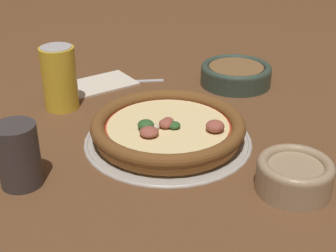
{
  "coord_description": "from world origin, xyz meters",
  "views": [
    {
      "loc": [
        0.65,
        0.26,
        0.39
      ],
      "look_at": [
        0.0,
        0.0,
        0.03
      ],
      "focal_mm": 50.0,
      "sensor_mm": 36.0,
      "label": 1
    }
  ],
  "objects_px": {
    "bowl_near": "(294,174)",
    "beverage_can": "(59,78)",
    "drinking_cup": "(18,155)",
    "pizza": "(168,127)",
    "napkin": "(96,84)",
    "pizza_tray": "(168,139)",
    "fork": "(116,82)",
    "bowl_far": "(236,73)"
  },
  "relations": [
    {
      "from": "bowl_near",
      "to": "beverage_can",
      "type": "relative_size",
      "value": 0.88
    },
    {
      "from": "beverage_can",
      "to": "bowl_near",
      "type": "bearing_deg",
      "value": 76.45
    },
    {
      "from": "drinking_cup",
      "to": "beverage_can",
      "type": "distance_m",
      "value": 0.26
    },
    {
      "from": "pizza",
      "to": "napkin",
      "type": "bearing_deg",
      "value": -125.19
    },
    {
      "from": "pizza_tray",
      "to": "napkin",
      "type": "bearing_deg",
      "value": -125.15
    },
    {
      "from": "beverage_can",
      "to": "fork",
      "type": "bearing_deg",
      "value": 166.27
    },
    {
      "from": "bowl_near",
      "to": "napkin",
      "type": "bearing_deg",
      "value": -116.97
    },
    {
      "from": "pizza",
      "to": "beverage_can",
      "type": "relative_size",
      "value": 2.12
    },
    {
      "from": "bowl_near",
      "to": "drinking_cup",
      "type": "relative_size",
      "value": 1.13
    },
    {
      "from": "fork",
      "to": "beverage_can",
      "type": "height_order",
      "value": "beverage_can"
    },
    {
      "from": "bowl_far",
      "to": "beverage_can",
      "type": "relative_size",
      "value": 1.23
    },
    {
      "from": "bowl_near",
      "to": "bowl_far",
      "type": "height_order",
      "value": "bowl_near"
    },
    {
      "from": "pizza",
      "to": "drinking_cup",
      "type": "relative_size",
      "value": 2.73
    },
    {
      "from": "bowl_far",
      "to": "napkin",
      "type": "xyz_separation_m",
      "value": [
        0.12,
        -0.28,
        -0.02
      ]
    },
    {
      "from": "drinking_cup",
      "to": "fork",
      "type": "relative_size",
      "value": 0.55
    },
    {
      "from": "pizza_tray",
      "to": "napkin",
      "type": "height_order",
      "value": "same"
    },
    {
      "from": "pizza",
      "to": "drinking_cup",
      "type": "xyz_separation_m",
      "value": [
        0.2,
        -0.15,
        0.02
      ]
    },
    {
      "from": "pizza",
      "to": "napkin",
      "type": "height_order",
      "value": "pizza"
    },
    {
      "from": "fork",
      "to": "napkin",
      "type": "bearing_deg",
      "value": 18.81
    },
    {
      "from": "pizza_tray",
      "to": "pizza",
      "type": "distance_m",
      "value": 0.02
    },
    {
      "from": "pizza",
      "to": "fork",
      "type": "distance_m",
      "value": 0.29
    },
    {
      "from": "fork",
      "to": "pizza_tray",
      "type": "bearing_deg",
      "value": 108.16
    },
    {
      "from": "drinking_cup",
      "to": "pizza",
      "type": "bearing_deg",
      "value": 142.96
    },
    {
      "from": "bowl_far",
      "to": "beverage_can",
      "type": "xyz_separation_m",
      "value": [
        0.24,
        -0.28,
        0.04
      ]
    },
    {
      "from": "pizza_tray",
      "to": "drinking_cup",
      "type": "xyz_separation_m",
      "value": [
        0.2,
        -0.15,
        0.04
      ]
    },
    {
      "from": "beverage_can",
      "to": "drinking_cup",
      "type": "bearing_deg",
      "value": 20.71
    },
    {
      "from": "drinking_cup",
      "to": "fork",
      "type": "bearing_deg",
      "value": -172.13
    },
    {
      "from": "pizza",
      "to": "bowl_near",
      "type": "distance_m",
      "value": 0.23
    },
    {
      "from": "pizza_tray",
      "to": "fork",
      "type": "height_order",
      "value": "pizza_tray"
    },
    {
      "from": "bowl_far",
      "to": "fork",
      "type": "height_order",
      "value": "bowl_far"
    },
    {
      "from": "pizza_tray",
      "to": "bowl_near",
      "type": "relative_size",
      "value": 2.64
    },
    {
      "from": "pizza_tray",
      "to": "bowl_near",
      "type": "bearing_deg",
      "value": 73.29
    },
    {
      "from": "bowl_near",
      "to": "napkin",
      "type": "relative_size",
      "value": 0.57
    },
    {
      "from": "bowl_far",
      "to": "drinking_cup",
      "type": "distance_m",
      "value": 0.53
    },
    {
      "from": "bowl_near",
      "to": "bowl_far",
      "type": "relative_size",
      "value": 0.71
    },
    {
      "from": "napkin",
      "to": "fork",
      "type": "bearing_deg",
      "value": 136.52
    },
    {
      "from": "bowl_near",
      "to": "beverage_can",
      "type": "xyz_separation_m",
      "value": [
        -0.11,
        -0.46,
        0.04
      ]
    },
    {
      "from": "drinking_cup",
      "to": "bowl_far",
      "type": "bearing_deg",
      "value": 158.6
    },
    {
      "from": "bowl_near",
      "to": "fork",
      "type": "xyz_separation_m",
      "value": [
        -0.26,
        -0.43,
        -0.02
      ]
    },
    {
      "from": "pizza_tray",
      "to": "beverage_can",
      "type": "xyz_separation_m",
      "value": [
        -0.05,
        -0.24,
        0.06
      ]
    },
    {
      "from": "pizza_tray",
      "to": "pizza",
      "type": "bearing_deg",
      "value": 36.89
    },
    {
      "from": "bowl_near",
      "to": "fork",
      "type": "height_order",
      "value": "bowl_near"
    }
  ]
}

